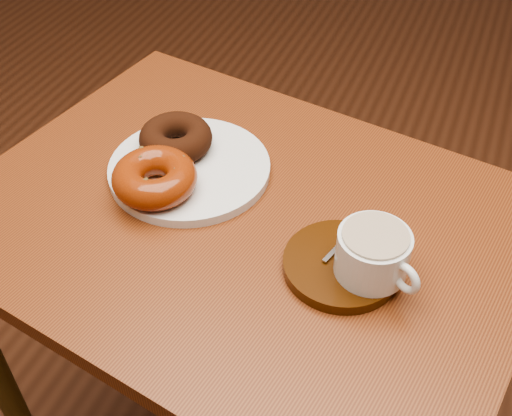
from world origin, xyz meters
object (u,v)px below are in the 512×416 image
at_px(saucer, 341,265).
at_px(cafe_table, 244,270).
at_px(coffee_cup, 374,254).
at_px(donut_plate, 190,168).

bearing_deg(saucer, cafe_table, 163.17).
xyz_separation_m(cafe_table, coffee_cup, (0.20, -0.05, 0.17)).
xyz_separation_m(donut_plate, coffee_cup, (0.31, -0.11, 0.04)).
bearing_deg(saucer, donut_plate, 158.89).
bearing_deg(saucer, coffee_cup, -4.78).
height_order(donut_plate, saucer, saucer).
height_order(donut_plate, coffee_cup, coffee_cup).
relative_size(cafe_table, saucer, 5.86).
distance_m(cafe_table, coffee_cup, 0.27).
height_order(cafe_table, donut_plate, donut_plate).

